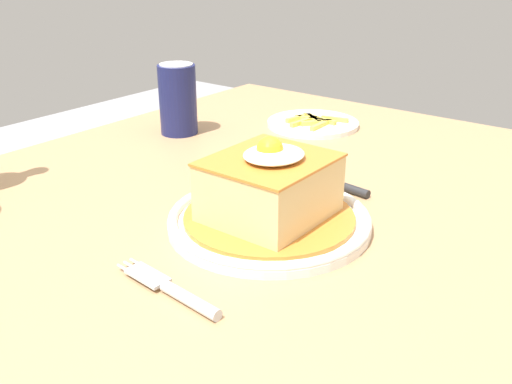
# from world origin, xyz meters

# --- Properties ---
(dining_table) EXTENTS (1.13, 0.87, 0.76)m
(dining_table) POSITION_xyz_m (0.00, 0.00, 0.64)
(dining_table) COLOR #A87F56
(dining_table) RESTS_ON ground_plane
(main_plate) EXTENTS (0.24, 0.24, 0.02)m
(main_plate) POSITION_xyz_m (-0.03, -0.06, 0.77)
(main_plate) COLOR white
(main_plate) RESTS_ON dining_table
(sandwich_meal) EXTENTS (0.21, 0.21, 0.10)m
(sandwich_meal) POSITION_xyz_m (-0.03, -0.06, 0.80)
(sandwich_meal) COLOR orange
(sandwich_meal) RESTS_ON main_plate
(fork) EXTENTS (0.03, 0.14, 0.01)m
(fork) POSITION_xyz_m (-0.20, -0.08, 0.76)
(fork) COLOR silver
(fork) RESTS_ON dining_table
(knife) EXTENTS (0.03, 0.17, 0.01)m
(knife) POSITION_xyz_m (0.13, -0.06, 0.76)
(knife) COLOR #262628
(knife) RESTS_ON dining_table
(soda_can) EXTENTS (0.07, 0.07, 0.12)m
(soda_can) POSITION_xyz_m (0.18, 0.29, 0.82)
(soda_can) COLOR #191E51
(soda_can) RESTS_ON dining_table
(side_plate_fries) EXTENTS (0.17, 0.17, 0.02)m
(side_plate_fries) POSITION_xyz_m (0.36, 0.12, 0.76)
(side_plate_fries) COLOR white
(side_plate_fries) RESTS_ON dining_table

